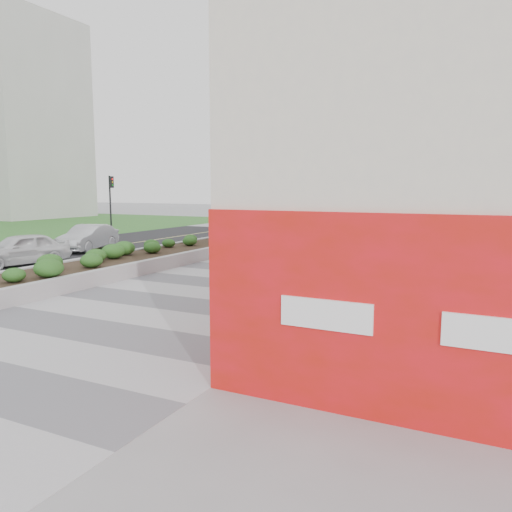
{
  "coord_description": "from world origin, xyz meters",
  "views": [
    {
      "loc": [
        8.24,
        -9.92,
        3.34
      ],
      "look_at": [
        0.96,
        4.77,
        1.1
      ],
      "focal_mm": 35.0,
      "sensor_mm": 36.0,
      "label": 1
    }
  ],
  "objects_px": {
    "planter": "(145,256)",
    "car_silver": "(88,238)",
    "traffic_signal_near": "(229,197)",
    "traffic_signal_far": "(111,196)",
    "car_white": "(20,249)",
    "skateboarder": "(337,249)"
  },
  "relations": [
    {
      "from": "traffic_signal_near",
      "to": "traffic_signal_far",
      "type": "bearing_deg",
      "value": -176.89
    },
    {
      "from": "car_white",
      "to": "car_silver",
      "type": "relative_size",
      "value": 0.98
    },
    {
      "from": "car_white",
      "to": "car_silver",
      "type": "distance_m",
      "value": 5.4
    },
    {
      "from": "car_silver",
      "to": "skateboarder",
      "type": "bearing_deg",
      "value": -10.55
    },
    {
      "from": "traffic_signal_near",
      "to": "skateboarder",
      "type": "xyz_separation_m",
      "value": [
        9.07,
        -6.56,
        -2.06
      ]
    },
    {
      "from": "traffic_signal_near",
      "to": "car_silver",
      "type": "relative_size",
      "value": 1.0
    },
    {
      "from": "traffic_signal_far",
      "to": "car_silver",
      "type": "bearing_deg",
      "value": -56.02
    },
    {
      "from": "planter",
      "to": "car_silver",
      "type": "xyz_separation_m",
      "value": [
        -6.2,
        2.98,
        0.27
      ]
    },
    {
      "from": "planter",
      "to": "skateboarder",
      "type": "relative_size",
      "value": 13.15
    },
    {
      "from": "skateboarder",
      "to": "traffic_signal_near",
      "type": "bearing_deg",
      "value": 151.13
    },
    {
      "from": "traffic_signal_near",
      "to": "car_white",
      "type": "height_order",
      "value": "traffic_signal_near"
    },
    {
      "from": "traffic_signal_far",
      "to": "planter",
      "type": "bearing_deg",
      "value": -42.46
    },
    {
      "from": "planter",
      "to": "traffic_signal_far",
      "type": "distance_m",
      "value": 15.0
    },
    {
      "from": "traffic_signal_far",
      "to": "car_white",
      "type": "distance_m",
      "value": 13.81
    },
    {
      "from": "planter",
      "to": "traffic_signal_near",
      "type": "relative_size",
      "value": 4.29
    },
    {
      "from": "traffic_signal_near",
      "to": "traffic_signal_far",
      "type": "height_order",
      "value": "same"
    },
    {
      "from": "planter",
      "to": "car_silver",
      "type": "distance_m",
      "value": 6.89
    },
    {
      "from": "traffic_signal_near",
      "to": "car_white",
      "type": "relative_size",
      "value": 1.02
    },
    {
      "from": "traffic_signal_near",
      "to": "traffic_signal_far",
      "type": "distance_m",
      "value": 9.21
    },
    {
      "from": "traffic_signal_near",
      "to": "traffic_signal_far",
      "type": "relative_size",
      "value": 1.0
    },
    {
      "from": "planter",
      "to": "skateboarder",
      "type": "bearing_deg",
      "value": 28.21
    },
    {
      "from": "traffic_signal_far",
      "to": "traffic_signal_near",
      "type": "bearing_deg",
      "value": 3.11
    }
  ]
}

